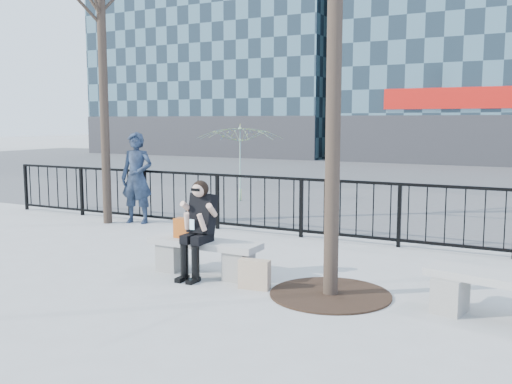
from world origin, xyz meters
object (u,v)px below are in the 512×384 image
at_px(bench_second, 504,293).
at_px(seated_woman, 198,229).
at_px(bench_main, 204,253).
at_px(standing_man, 137,178).

bearing_deg(bench_second, seated_woman, -166.15).
bearing_deg(seated_woman, bench_main, 90.00).
xyz_separation_m(bench_second, seated_woman, (-3.86, -0.09, 0.37)).
relative_size(bench_main, seated_woman, 1.23).
bearing_deg(seated_woman, standing_man, 139.29).
distance_m(bench_second, standing_man, 7.87).
xyz_separation_m(bench_second, standing_man, (-7.30, 2.87, 0.65)).
height_order(bench_second, seated_woman, seated_woman).
height_order(bench_second, standing_man, standing_man).
xyz_separation_m(bench_main, standing_man, (-3.44, 2.80, 0.65)).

